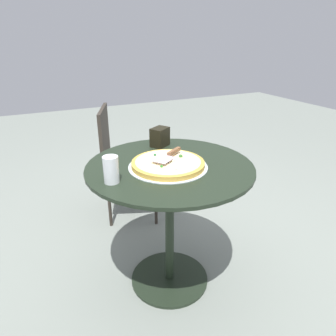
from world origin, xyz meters
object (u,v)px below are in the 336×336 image
object	(u,v)px
pizza_on_tray	(168,164)
pizza_server	(169,155)
patio_table	(170,198)
napkin_dispenser	(160,137)
drinking_cup	(111,170)
patio_chair_corner	(121,156)

from	to	relation	value
pizza_on_tray	pizza_server	bearing A→B (deg)	147.34
patio_table	napkin_dispenser	size ratio (longest dim) A/B	7.73
patio_table	pizza_server	distance (m)	0.25
pizza_on_tray	drinking_cup	world-z (taller)	drinking_cup
patio_table	drinking_cup	size ratio (longest dim) A/B	6.95
patio_table	drinking_cup	world-z (taller)	drinking_cup
napkin_dispenser	patio_chair_corner	world-z (taller)	patio_chair_corner
napkin_dispenser	pizza_on_tray	bearing A→B (deg)	41.71
patio_table	pizza_on_tray	size ratio (longest dim) A/B	2.15
pizza_on_tray	drinking_cup	size ratio (longest dim) A/B	3.23
patio_table	napkin_dispenser	xyz separation A→B (m)	(-0.28, 0.07, 0.25)
patio_chair_corner	drinking_cup	bearing A→B (deg)	-18.92
patio_table	patio_chair_corner	xyz separation A→B (m)	(-0.84, -0.01, -0.06)
pizza_server	napkin_dispenser	size ratio (longest dim) A/B	1.82
pizza_on_tray	napkin_dispenser	xyz separation A→B (m)	(-0.31, 0.09, 0.04)
pizza_server	patio_table	bearing A→B (deg)	16.36
patio_table	patio_chair_corner	world-z (taller)	patio_chair_corner
pizza_server	napkin_dispenser	world-z (taller)	napkin_dispenser
pizza_server	napkin_dispenser	distance (m)	0.29
pizza_on_tray	patio_table	bearing A→B (deg)	136.60
patio_table	pizza_server	world-z (taller)	pizza_server
patio_table	pizza_on_tray	distance (m)	0.21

